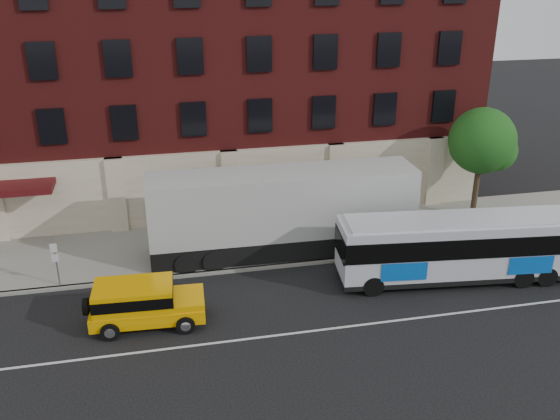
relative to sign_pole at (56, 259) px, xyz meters
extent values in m
plane|color=black|center=(8.50, -6.15, -1.45)|extent=(120.00, 120.00, 0.00)
cube|color=gray|center=(8.50, 2.85, -1.38)|extent=(60.00, 6.00, 0.15)
cube|color=gray|center=(8.50, -0.15, -1.38)|extent=(60.00, 0.25, 0.15)
cube|color=silver|center=(8.50, -5.65, -1.45)|extent=(60.00, 0.12, 0.01)
cube|color=maroon|center=(8.50, 10.85, 6.20)|extent=(30.00, 10.00, 15.00)
cube|color=beige|center=(8.50, 5.70, 0.70)|extent=(30.00, 0.35, 4.00)
cube|color=#460C0F|center=(-2.50, 4.85, 1.80)|extent=(4.20, 2.20, 0.30)
cube|color=beige|center=(2.50, 5.60, 0.70)|extent=(0.90, 0.55, 4.00)
cube|color=beige|center=(8.50, 5.60, 0.70)|extent=(0.90, 0.55, 4.00)
cube|color=beige|center=(14.50, 5.60, 0.70)|extent=(0.90, 0.55, 4.00)
cube|color=beige|center=(20.50, 5.60, 0.70)|extent=(0.90, 0.55, 4.00)
cube|color=black|center=(-0.25, 5.77, 4.50)|extent=(1.30, 0.20, 1.80)
cube|color=black|center=(3.25, 5.77, 4.50)|extent=(1.30, 0.20, 1.80)
cube|color=black|center=(6.75, 5.77, 4.50)|extent=(1.30, 0.20, 1.80)
cube|color=black|center=(10.25, 5.77, 4.50)|extent=(1.30, 0.20, 1.80)
cube|color=black|center=(13.75, 5.77, 4.50)|extent=(1.30, 0.20, 1.80)
cube|color=black|center=(17.25, 5.77, 4.50)|extent=(1.30, 0.20, 1.80)
cube|color=black|center=(20.75, 5.77, 4.50)|extent=(1.30, 0.20, 1.80)
cube|color=black|center=(-0.25, 5.77, 7.70)|extent=(1.30, 0.20, 1.80)
cube|color=black|center=(3.25, 5.77, 7.70)|extent=(1.30, 0.20, 1.80)
cube|color=black|center=(6.75, 5.77, 7.70)|extent=(1.30, 0.20, 1.80)
cube|color=black|center=(10.25, 5.77, 7.70)|extent=(1.30, 0.20, 1.80)
cube|color=black|center=(13.75, 5.77, 7.70)|extent=(1.30, 0.20, 1.80)
cube|color=black|center=(17.25, 5.77, 7.70)|extent=(1.30, 0.20, 1.80)
cube|color=black|center=(20.75, 5.77, 7.70)|extent=(1.30, 0.20, 1.80)
cube|color=black|center=(-2.00, 5.63, 0.30)|extent=(2.60, 0.15, 2.80)
cube|color=black|center=(4.00, 5.63, 0.30)|extent=(2.60, 0.15, 2.80)
cube|color=black|center=(10.00, 5.63, 0.30)|extent=(2.60, 0.15, 2.80)
cube|color=black|center=(16.00, 5.63, 0.30)|extent=(2.60, 0.15, 2.80)
cylinder|color=gray|center=(0.00, 0.05, -0.20)|extent=(0.07, 0.07, 2.50)
cube|color=silver|center=(0.00, -0.10, 0.60)|extent=(0.30, 0.03, 0.40)
cube|color=silver|center=(0.00, -0.10, 0.10)|extent=(0.30, 0.03, 0.35)
cylinder|color=#35291A|center=(22.00, 3.35, 0.20)|extent=(0.32, 0.32, 3.00)
sphere|color=#164513|center=(22.00, 3.35, 3.10)|extent=(3.60, 3.60, 3.60)
sphere|color=#164513|center=(22.70, 2.95, 2.60)|extent=(2.20, 2.20, 2.20)
sphere|color=#164513|center=(21.40, 3.75, 2.70)|extent=(2.00, 2.00, 2.00)
cube|color=silver|center=(17.86, -2.94, 0.19)|extent=(11.30, 3.47, 2.64)
cube|color=black|center=(17.86, -2.94, -1.03)|extent=(11.36, 3.52, 0.23)
cube|color=silver|center=(17.86, -2.94, 1.56)|extent=(10.72, 3.14, 0.11)
cube|color=black|center=(17.86, -2.94, 0.63)|extent=(11.39, 3.56, 0.93)
cube|color=#0C50B5|center=(14.79, -3.81, -0.29)|extent=(2.03, 0.25, 0.83)
cube|color=#0C50B5|center=(20.75, -2.05, -0.29)|extent=(2.03, 0.25, 0.83)
cylinder|color=black|center=(13.51, -3.53, -0.99)|extent=(0.95, 0.37, 0.93)
cylinder|color=black|center=(13.73, -1.45, -0.99)|extent=(0.95, 0.37, 0.93)
cylinder|color=black|center=(20.33, -4.25, -0.99)|extent=(0.95, 0.37, 0.93)
cylinder|color=black|center=(20.55, -2.17, -0.99)|extent=(0.95, 0.37, 0.93)
cylinder|color=black|center=(21.44, -4.37, -0.99)|extent=(0.95, 0.37, 0.93)
cylinder|color=black|center=(21.66, -2.29, -0.99)|extent=(0.95, 0.37, 0.93)
cube|color=#F3A603|center=(3.89, -3.74, -0.84)|extent=(4.57, 2.09, 0.56)
cube|color=#F3A603|center=(3.38, -3.71, -0.10)|extent=(3.17, 1.98, 0.93)
cube|color=black|center=(3.38, -3.71, -0.05)|extent=(3.21, 2.02, 0.47)
cube|color=#F3A603|center=(5.43, -3.81, -0.42)|extent=(1.49, 1.84, 0.28)
cube|color=black|center=(6.15, -3.85, -0.80)|extent=(0.13, 1.49, 0.51)
cylinder|color=black|center=(1.52, -3.62, -0.42)|extent=(0.24, 0.72, 0.71)
cylinder|color=black|center=(5.29, -4.72, -1.08)|extent=(0.76, 0.30, 0.75)
cylinder|color=silver|center=(5.29, -4.72, -1.08)|extent=(0.42, 0.30, 0.41)
cylinder|color=black|center=(5.38, -2.89, -1.08)|extent=(0.76, 0.30, 0.75)
cylinder|color=silver|center=(5.38, -2.89, -1.08)|extent=(0.42, 0.30, 0.41)
cylinder|color=black|center=(2.40, -4.58, -1.08)|extent=(0.76, 0.30, 0.75)
cylinder|color=silver|center=(2.40, -4.58, -1.08)|extent=(0.42, 0.30, 0.41)
cylinder|color=black|center=(2.49, -2.75, -1.08)|extent=(0.76, 0.30, 0.75)
cylinder|color=silver|center=(2.49, -2.75, -1.08)|extent=(0.42, 0.30, 0.41)
cube|color=black|center=(10.53, 1.29, -0.86)|extent=(12.96, 2.79, 1.18)
cube|color=#BBBCB7|center=(10.53, 1.29, 1.29)|extent=(12.96, 2.84, 3.12)
cylinder|color=black|center=(5.66, 0.13, -0.91)|extent=(1.08, 0.32, 1.08)
cylinder|color=black|center=(5.71, 2.61, -0.91)|extent=(1.08, 0.32, 1.08)
cylinder|color=black|center=(6.96, 0.11, -0.91)|extent=(1.08, 0.32, 1.08)
cylinder|color=black|center=(7.00, 2.58, -0.91)|extent=(1.08, 0.32, 1.08)
cylinder|color=black|center=(14.06, -0.01, -0.91)|extent=(1.08, 0.32, 1.08)
cylinder|color=black|center=(14.10, 2.47, -0.91)|extent=(1.08, 0.32, 1.08)
cylinder|color=black|center=(15.35, -0.03, -0.91)|extent=(1.08, 0.32, 1.08)
cylinder|color=black|center=(15.39, 2.45, -0.91)|extent=(1.08, 0.32, 1.08)
camera|label=1|loc=(4.72, -25.20, 12.32)|focal=38.81mm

